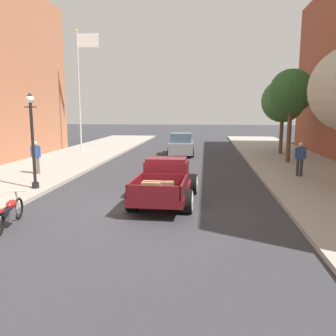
# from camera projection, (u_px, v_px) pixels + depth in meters

# --- Properties ---
(ground_plane) EXTENTS (140.00, 140.00, 0.00)m
(ground_plane) POSITION_uv_depth(u_px,v_px,m) (151.00, 208.00, 11.90)
(ground_plane) COLOR #333338
(hotrod_truck_maroon) EXTENTS (2.29, 4.98, 1.58)m
(hotrod_truck_maroon) POSITION_uv_depth(u_px,v_px,m) (166.00, 180.00, 12.87)
(hotrod_truck_maroon) COLOR #510F14
(hotrod_truck_maroon) RESTS_ON ground
(motorcycle_parked) EXTENTS (0.65, 2.10, 0.93)m
(motorcycle_parked) POSITION_uv_depth(u_px,v_px,m) (9.00, 212.00, 9.93)
(motorcycle_parked) COLOR black
(motorcycle_parked) RESTS_ON ground
(car_background_grey) EXTENTS (2.04, 4.39, 1.65)m
(car_background_grey) POSITION_uv_depth(u_px,v_px,m) (181.00, 145.00, 25.89)
(car_background_grey) COLOR slate
(car_background_grey) RESTS_ON ground
(pedestrian_sidewalk_left) EXTENTS (0.53, 0.22, 1.65)m
(pedestrian_sidewalk_left) POSITION_uv_depth(u_px,v_px,m) (36.00, 155.00, 17.37)
(pedestrian_sidewalk_left) COLOR brown
(pedestrian_sidewalk_left) RESTS_ON sidewalk_left
(pedestrian_sidewalk_right) EXTENTS (0.53, 0.22, 1.65)m
(pedestrian_sidewalk_right) POSITION_uv_depth(u_px,v_px,m) (300.00, 157.00, 16.73)
(pedestrian_sidewalk_right) COLOR #333338
(pedestrian_sidewalk_right) RESTS_ON sidewalk_right
(street_lamp_near) EXTENTS (0.50, 0.32, 3.85)m
(street_lamp_near) POSITION_uv_depth(u_px,v_px,m) (32.00, 134.00, 13.91)
(street_lamp_near) COLOR black
(street_lamp_near) RESTS_ON sidewalk_left
(flagpole) EXTENTS (1.74, 0.16, 9.16)m
(flagpole) POSITION_uv_depth(u_px,v_px,m) (81.00, 78.00, 26.56)
(flagpole) COLOR #B2B2B7
(flagpole) RESTS_ON sidewalk_left
(street_tree_second) EXTENTS (2.64, 2.64, 5.60)m
(street_tree_second) POSITION_uv_depth(u_px,v_px,m) (291.00, 92.00, 20.74)
(street_tree_second) COLOR brown
(street_tree_second) RESTS_ON sidewalk_right
(street_tree_third) EXTENTS (3.11, 3.11, 5.39)m
(street_tree_third) POSITION_uv_depth(u_px,v_px,m) (283.00, 101.00, 25.22)
(street_tree_third) COLOR brown
(street_tree_third) RESTS_ON sidewalk_right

